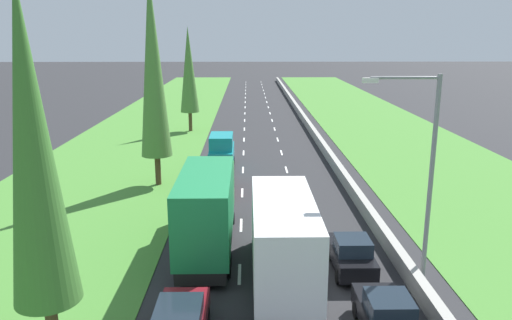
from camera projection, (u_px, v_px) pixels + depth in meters
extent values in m
plane|color=#28282B|center=(259.00, 125.00, 60.37)|extent=(300.00, 300.00, 0.00)
cube|color=#478433|center=(154.00, 125.00, 60.16)|extent=(14.00, 140.00, 0.04)
cube|color=#478433|center=(377.00, 124.00, 60.60)|extent=(14.00, 140.00, 0.04)
cube|color=#9E9B93|center=(306.00, 121.00, 60.36)|extent=(0.44, 120.00, 0.85)
cube|color=white|center=(239.00, 274.00, 22.52)|extent=(0.14, 2.00, 0.01)
cube|color=white|center=(241.00, 225.00, 28.34)|extent=(0.14, 2.00, 0.01)
cube|color=white|center=(242.00, 193.00, 34.15)|extent=(0.14, 2.00, 0.01)
cube|color=white|center=(243.00, 170.00, 39.97)|extent=(0.14, 2.00, 0.01)
cube|color=white|center=(244.00, 153.00, 45.79)|extent=(0.14, 2.00, 0.01)
cube|color=white|center=(244.00, 140.00, 51.61)|extent=(0.14, 2.00, 0.01)
cube|color=white|center=(244.00, 129.00, 57.43)|extent=(0.14, 2.00, 0.01)
cube|color=white|center=(245.00, 120.00, 63.25)|extent=(0.14, 2.00, 0.01)
cube|color=white|center=(245.00, 113.00, 69.07)|extent=(0.14, 2.00, 0.01)
cube|color=white|center=(245.00, 107.00, 74.89)|extent=(0.14, 2.00, 0.01)
cube|color=white|center=(245.00, 102.00, 80.71)|extent=(0.14, 2.00, 0.01)
cube|color=white|center=(245.00, 98.00, 86.53)|extent=(0.14, 2.00, 0.01)
cube|color=white|center=(246.00, 94.00, 92.35)|extent=(0.14, 2.00, 0.01)
cube|color=white|center=(246.00, 90.00, 98.17)|extent=(0.14, 2.00, 0.01)
cube|color=white|center=(246.00, 87.00, 103.99)|extent=(0.14, 2.00, 0.01)
cube|color=white|center=(246.00, 85.00, 109.81)|extent=(0.14, 2.00, 0.01)
cube|color=white|center=(246.00, 82.00, 115.63)|extent=(0.14, 2.00, 0.01)
cube|color=white|center=(317.00, 273.00, 22.57)|extent=(0.14, 2.00, 0.01)
cube|color=white|center=(302.00, 225.00, 28.39)|extent=(0.14, 2.00, 0.01)
cube|color=white|center=(293.00, 193.00, 34.21)|extent=(0.14, 2.00, 0.01)
cube|color=white|center=(286.00, 170.00, 40.03)|extent=(0.14, 2.00, 0.01)
cube|color=white|center=(281.00, 153.00, 45.85)|extent=(0.14, 2.00, 0.01)
cube|color=white|center=(278.00, 140.00, 51.67)|extent=(0.14, 2.00, 0.01)
cube|color=white|center=(275.00, 129.00, 57.49)|extent=(0.14, 2.00, 0.01)
cube|color=white|center=(272.00, 120.00, 63.31)|extent=(0.14, 2.00, 0.01)
cube|color=white|center=(270.00, 113.00, 69.13)|extent=(0.14, 2.00, 0.01)
cube|color=white|center=(268.00, 107.00, 74.95)|extent=(0.14, 2.00, 0.01)
cube|color=white|center=(267.00, 102.00, 80.77)|extent=(0.14, 2.00, 0.01)
cube|color=white|center=(265.00, 98.00, 86.59)|extent=(0.14, 2.00, 0.01)
cube|color=white|center=(264.00, 94.00, 92.41)|extent=(0.14, 2.00, 0.01)
cube|color=white|center=(263.00, 90.00, 98.23)|extent=(0.14, 2.00, 0.01)
cube|color=white|center=(262.00, 87.00, 104.05)|extent=(0.14, 2.00, 0.01)
cube|color=white|center=(262.00, 84.00, 109.87)|extent=(0.14, 2.00, 0.01)
cube|color=white|center=(261.00, 82.00, 115.68)|extent=(0.14, 2.00, 0.01)
cube|color=#19232D|center=(179.00, 314.00, 16.83)|extent=(1.56, 1.90, 0.60)
cylinder|color=black|center=(164.00, 316.00, 18.57)|extent=(0.22, 0.64, 0.64)
cylinder|color=black|center=(207.00, 316.00, 18.59)|extent=(0.22, 0.64, 0.64)
cube|color=black|center=(209.00, 236.00, 25.26)|extent=(2.20, 9.40, 0.56)
cube|color=#237A33|center=(213.00, 186.00, 28.38)|extent=(2.40, 2.20, 2.50)
cube|color=#1E7F47|center=(206.00, 207.00, 23.72)|extent=(2.44, 7.20, 3.30)
cylinder|color=black|center=(194.00, 218.00, 28.51)|extent=(0.22, 0.64, 0.64)
cylinder|color=black|center=(233.00, 218.00, 28.54)|extent=(0.22, 0.64, 0.64)
cylinder|color=black|center=(181.00, 260.00, 23.19)|extent=(0.22, 0.64, 0.64)
cylinder|color=black|center=(229.00, 260.00, 23.23)|extent=(0.22, 0.64, 0.64)
cylinder|color=black|center=(178.00, 271.00, 22.15)|extent=(0.22, 0.64, 0.64)
cylinder|color=black|center=(228.00, 270.00, 22.18)|extent=(0.22, 0.64, 0.64)
cube|color=red|center=(217.00, 183.00, 34.05)|extent=(1.76, 4.50, 0.72)
cube|color=#19232D|center=(217.00, 174.00, 33.74)|extent=(1.56, 1.90, 0.60)
cylinder|color=black|center=(207.00, 182.00, 35.48)|extent=(0.22, 0.64, 0.64)
cylinder|color=black|center=(230.00, 182.00, 35.50)|extent=(0.22, 0.64, 0.64)
cylinder|color=black|center=(204.00, 195.00, 32.77)|extent=(0.22, 0.64, 0.64)
cylinder|color=black|center=(228.00, 194.00, 32.80)|extent=(0.22, 0.64, 0.64)
cube|color=black|center=(386.00, 319.00, 17.71)|extent=(1.68, 3.90, 0.76)
cube|color=#19232D|center=(389.00, 305.00, 17.25)|extent=(1.52, 1.60, 0.64)
cylinder|color=black|center=(357.00, 310.00, 18.96)|extent=(0.22, 0.64, 0.64)
cylinder|color=black|center=(396.00, 310.00, 18.99)|extent=(0.22, 0.64, 0.64)
cube|color=black|center=(351.00, 257.00, 22.68)|extent=(1.68, 3.90, 0.76)
cube|color=#19232D|center=(353.00, 245.00, 22.22)|extent=(1.52, 1.60, 0.64)
cylinder|color=black|center=(330.00, 253.00, 23.94)|extent=(0.22, 0.64, 0.64)
cylinder|color=black|center=(361.00, 253.00, 23.96)|extent=(0.22, 0.64, 0.64)
cylinder|color=black|center=(338.00, 277.00, 21.59)|extent=(0.22, 0.64, 0.64)
cylinder|color=black|center=(373.00, 277.00, 21.62)|extent=(0.22, 0.64, 0.64)
cube|color=black|center=(281.00, 272.00, 21.44)|extent=(2.20, 9.40, 0.56)
cube|color=slate|center=(277.00, 210.00, 24.56)|extent=(2.40, 2.20, 2.50)
cube|color=silver|center=(283.00, 240.00, 19.91)|extent=(2.44, 7.20, 3.30)
cylinder|color=black|center=(254.00, 247.00, 24.69)|extent=(0.22, 0.64, 0.64)
cylinder|color=black|center=(299.00, 246.00, 24.73)|extent=(0.22, 0.64, 0.64)
cylinder|color=black|center=(256.00, 304.00, 19.38)|extent=(0.22, 0.64, 0.64)
cylinder|color=black|center=(313.00, 304.00, 19.41)|extent=(0.22, 0.64, 0.64)
cylinder|color=black|center=(256.00, 320.00, 18.33)|extent=(0.22, 0.64, 0.64)
cylinder|color=black|center=(317.00, 319.00, 18.37)|extent=(0.22, 0.64, 0.64)
cube|color=teal|center=(222.00, 156.00, 40.33)|extent=(1.90, 4.90, 1.40)
cube|color=teal|center=(221.00, 142.00, 39.73)|extent=(1.80, 3.10, 1.10)
cylinder|color=black|center=(213.00, 160.00, 41.95)|extent=(0.22, 0.64, 0.64)
cylinder|color=black|center=(233.00, 160.00, 41.98)|extent=(0.22, 0.64, 0.64)
cylinder|color=black|center=(210.00, 169.00, 39.01)|extent=(0.22, 0.64, 0.64)
cylinder|color=black|center=(232.00, 169.00, 39.04)|extent=(0.22, 0.64, 0.64)
cone|color=#3D752D|center=(32.00, 145.00, 14.86)|extent=(2.11, 2.11, 10.22)
cylinder|color=#4C3823|center=(158.00, 170.00, 35.76)|extent=(0.41, 0.41, 2.20)
cone|color=#4C7F38|center=(153.00, 65.00, 33.96)|extent=(2.17, 2.17, 12.63)
cylinder|color=#4C3823|center=(190.00, 122.00, 55.96)|extent=(0.40, 0.40, 2.20)
cone|color=#4C7F38|center=(189.00, 70.00, 54.56)|extent=(2.09, 2.09, 9.30)
cylinder|color=gray|center=(431.00, 182.00, 21.00)|extent=(0.20, 0.20, 9.00)
cylinder|color=gray|center=(405.00, 78.00, 19.92)|extent=(2.80, 0.12, 0.12)
cube|color=silver|center=(370.00, 80.00, 19.92)|extent=(0.60, 0.28, 0.20)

